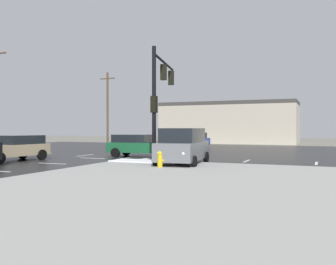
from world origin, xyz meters
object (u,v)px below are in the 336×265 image
object	(u,v)px
sedan_blue	(189,140)
sedan_tan	(15,147)
traffic_signal_mast	(160,88)
utility_pole_distant	(108,106)
suv_grey	(183,146)
fire_hydrant	(160,159)
sedan_green	(138,145)

from	to	relation	value
sedan_blue	sedan_tan	bearing A→B (deg)	81.60
traffic_signal_mast	utility_pole_distant	world-z (taller)	utility_pole_distant
utility_pole_distant	suv_grey	bearing A→B (deg)	-49.97
traffic_signal_mast	suv_grey	size ratio (longest dim) A/B	1.27
sedan_blue	suv_grey	xyz separation A→B (m)	(5.83, -17.20, 0.24)
fire_hydrant	utility_pole_distant	distance (m)	32.24
sedan_tan	suv_grey	size ratio (longest dim) A/B	0.94
sedan_blue	sedan_green	size ratio (longest dim) A/B	1.01
sedan_blue	sedan_green	xyz separation A→B (m)	(0.86, -12.93, 0.00)
sedan_tan	fire_hydrant	bearing A→B (deg)	91.25
sedan_tan	utility_pole_distant	bearing A→B (deg)	-154.36
traffic_signal_mast	suv_grey	distance (m)	3.76
sedan_blue	fire_hydrant	bearing A→B (deg)	111.57
traffic_signal_mast	fire_hydrant	xyz separation A→B (m)	(1.39, -3.10, -3.84)
fire_hydrant	sedan_tan	size ratio (longest dim) A/B	0.17
fire_hydrant	sedan_green	bearing A→B (deg)	125.00
fire_hydrant	sedan_tan	world-z (taller)	sedan_tan
traffic_signal_mast	sedan_green	xyz separation A→B (m)	(-3.28, 3.57, -3.52)
suv_grey	utility_pole_distant	bearing A→B (deg)	-146.21
sedan_tan	sedan_green	size ratio (longest dim) A/B	1.01
fire_hydrant	utility_pole_distant	world-z (taller)	utility_pole_distant
sedan_tan	sedan_green	distance (m)	8.09
fire_hydrant	suv_grey	distance (m)	2.48
utility_pole_distant	sedan_blue	bearing A→B (deg)	-23.62
sedan_blue	suv_grey	bearing A→B (deg)	114.55
suv_grey	utility_pole_distant	size ratio (longest dim) A/B	0.53
sedan_blue	utility_pole_distant	distance (m)	15.43
fire_hydrant	suv_grey	bearing A→B (deg)	82.81
traffic_signal_mast	fire_hydrant	distance (m)	5.12
fire_hydrant	sedan_tan	distance (m)	10.32
traffic_signal_mast	sedan_tan	world-z (taller)	traffic_signal_mast
traffic_signal_mast	fire_hydrant	world-z (taller)	traffic_signal_mast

